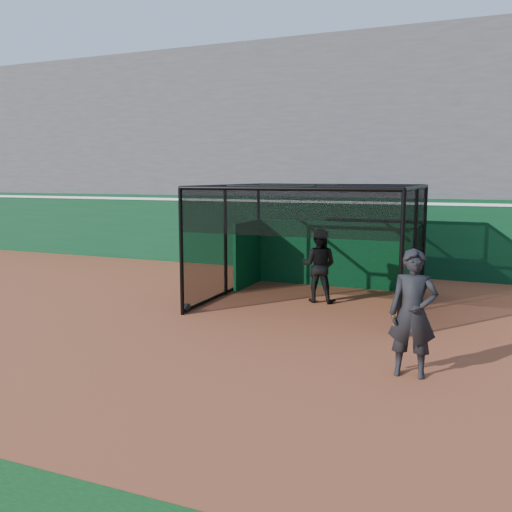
% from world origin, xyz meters
% --- Properties ---
extents(ground, '(120.00, 120.00, 0.00)m').
position_xyz_m(ground, '(0.00, 0.00, 0.00)').
color(ground, '#984B2C').
rests_on(ground, ground).
extents(outfield_wall, '(50.00, 0.50, 2.50)m').
position_xyz_m(outfield_wall, '(0.00, 8.50, 1.29)').
color(outfield_wall, '#0A381B').
rests_on(outfield_wall, ground).
extents(grandstand, '(50.00, 7.85, 8.95)m').
position_xyz_m(grandstand, '(0.00, 12.27, 4.48)').
color(grandstand, '#4C4C4F').
rests_on(grandstand, ground).
extents(batting_cage, '(5.00, 4.79, 2.93)m').
position_xyz_m(batting_cage, '(0.85, 3.84, 1.46)').
color(batting_cage, black).
rests_on(batting_cage, ground).
extents(batter, '(0.93, 0.73, 1.88)m').
position_xyz_m(batter, '(0.96, 3.96, 0.94)').
color(batter, black).
rests_on(batter, ground).
extents(on_deck_player, '(0.78, 0.54, 2.06)m').
position_xyz_m(on_deck_player, '(3.76, -0.53, 1.03)').
color(on_deck_player, black).
rests_on(on_deck_player, ground).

